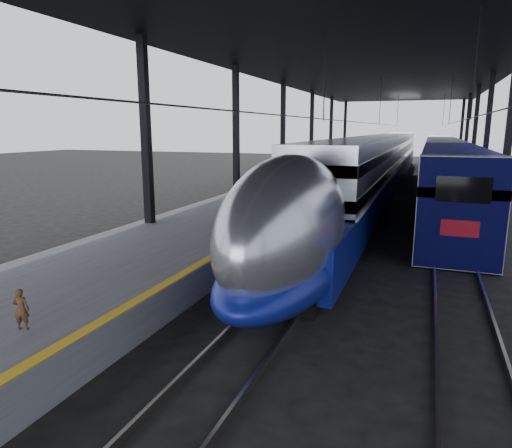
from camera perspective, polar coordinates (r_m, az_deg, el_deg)
The scene contains 8 objects.
ground at distance 14.44m, azimuth -4.48°, elevation -9.10°, with size 160.00×160.00×0.00m, color black.
platform at distance 33.82m, azimuth 4.49°, elevation 3.89°, with size 6.00×80.00×1.00m, color #4C4C4F.
yellow_strip at distance 33.10m, azimuth 9.18°, elevation 4.48°, with size 0.30×80.00×0.01m, color gold.
rails at distance 32.62m, azimuth 18.12°, elevation 2.30°, with size 6.52×80.00×0.16m.
canopy at distance 32.67m, azimuth 14.39°, elevation 18.45°, with size 18.00×75.00×9.47m.
tgv_train at distance 40.52m, azimuth 15.32°, elevation 7.16°, with size 3.20×65.20×4.59m.
second_train at distance 44.87m, azimuth 22.29°, elevation 7.10°, with size 3.05×56.05×4.21m.
child at distance 10.87m, azimuth -27.30°, elevation -9.43°, with size 0.33×0.22×0.90m, color #4E2E1A.
Camera 1 is at (5.77, -12.19, 5.15)m, focal length 32.00 mm.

